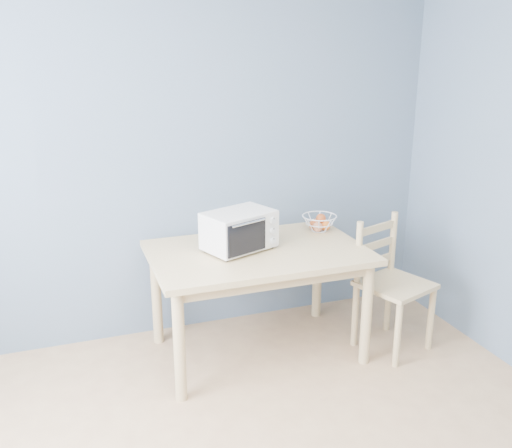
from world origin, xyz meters
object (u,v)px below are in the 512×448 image
object	(u,v)px
toaster_oven	(237,230)
dining_chair	(390,286)
fruit_basket	(319,223)
dining_table	(258,264)

from	to	relation	value
toaster_oven	dining_chair	size ratio (longest dim) A/B	0.57
toaster_oven	dining_chair	bearing A→B (deg)	-34.42
fruit_basket	toaster_oven	bearing A→B (deg)	-164.38
dining_table	dining_chair	size ratio (longest dim) A/B	1.53
dining_table	fruit_basket	xyz separation A→B (m)	(0.55, 0.23, 0.16)
dining_table	dining_chair	distance (m)	0.94
toaster_oven	dining_table	bearing A→B (deg)	-36.17
fruit_basket	dining_chair	distance (m)	0.66
toaster_oven	dining_chair	xyz separation A→B (m)	(1.02, -0.25, -0.44)
dining_table	fruit_basket	bearing A→B (deg)	22.36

